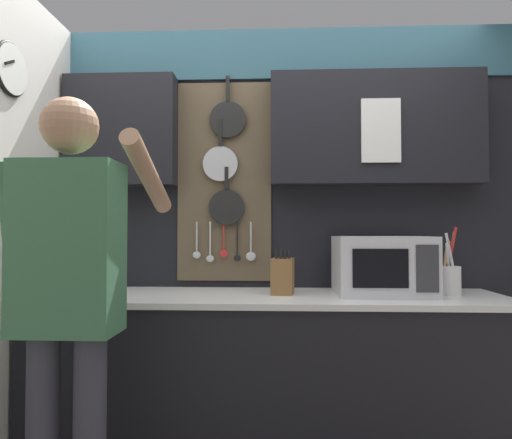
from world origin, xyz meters
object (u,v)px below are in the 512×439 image
(microwave, at_px, (382,265))
(knife_block, at_px, (283,276))
(person, at_px, (69,282))
(utensil_crock, at_px, (450,278))

(microwave, height_order, knife_block, microwave)
(microwave, xyz_separation_m, person, (-1.34, -0.72, -0.02))
(microwave, bearing_deg, utensil_crock, 0.27)
(person, bearing_deg, microwave, 28.06)
(knife_block, xyz_separation_m, utensil_crock, (0.87, 0.00, -0.01))
(microwave, distance_m, person, 1.52)
(microwave, distance_m, utensil_crock, 0.35)
(utensil_crock, bearing_deg, knife_block, -179.96)
(knife_block, relative_size, person, 0.14)
(utensil_crock, height_order, person, person)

